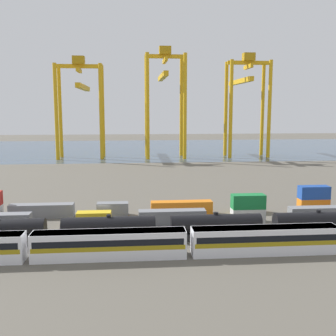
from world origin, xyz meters
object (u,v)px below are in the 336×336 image
at_px(passenger_train, 110,243).
at_px(shipping_container_14, 182,208).
at_px(gantry_crane_west, 81,96).
at_px(shipping_container_15, 248,206).
at_px(gantry_crane_east, 246,94).
at_px(gantry_crane_central, 165,90).
at_px(freight_tank_row, 109,229).

xyz_separation_m(passenger_train, shipping_container_14, (12.87, 22.83, -0.84)).
distance_m(passenger_train, gantry_crane_west, 123.98).
bearing_deg(shipping_container_15, passenger_train, -139.11).
relative_size(shipping_container_14, shipping_container_15, 2.00).
distance_m(shipping_container_14, gantry_crane_east, 107.95).
bearing_deg(gantry_crane_central, passenger_train, -98.20).
relative_size(shipping_container_14, gantry_crane_west, 0.29).
distance_m(shipping_container_15, gantry_crane_central, 101.22).
bearing_deg(gantry_crane_west, shipping_container_14, -72.48).
bearing_deg(shipping_container_14, shipping_container_15, 0.00).
relative_size(passenger_train, shipping_container_15, 10.88).
bearing_deg(freight_tank_row, shipping_container_15, 30.47).
bearing_deg(gantry_crane_east, gantry_crane_west, 179.60).
bearing_deg(gantry_crane_east, passenger_train, -113.65).
bearing_deg(freight_tank_row, gantry_crane_west, 98.75).
relative_size(gantry_crane_west, gantry_crane_east, 0.95).
distance_m(passenger_train, gantry_crane_east, 133.23).
bearing_deg(gantry_crane_west, gantry_crane_central, -0.74).
xyz_separation_m(shipping_container_15, gantry_crane_east, (26.15, 97.08, 25.62)).
bearing_deg(gantry_crane_east, shipping_container_14, -112.21).
relative_size(freight_tank_row, gantry_crane_west, 1.98).
bearing_deg(freight_tank_row, gantry_crane_east, 64.85).
bearing_deg(gantry_crane_central, gantry_crane_west, 179.26).
height_order(shipping_container_15, gantry_crane_east, gantry_crane_east).
xyz_separation_m(gantry_crane_central, gantry_crane_east, (35.22, -0.04, -1.39)).
height_order(shipping_container_14, gantry_crane_west, gantry_crane_west).
height_order(passenger_train, shipping_container_15, passenger_train).
bearing_deg(shipping_container_15, shipping_container_14, 180.00).
relative_size(passenger_train, shipping_container_14, 5.43).
distance_m(gantry_crane_west, gantry_crane_east, 70.46).
xyz_separation_m(shipping_container_14, gantry_crane_west, (-30.80, 97.58, 24.29)).
distance_m(shipping_container_14, gantry_crane_central, 100.91).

